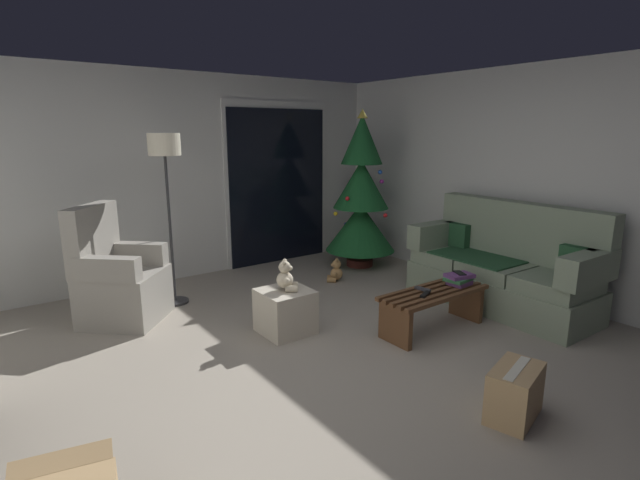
% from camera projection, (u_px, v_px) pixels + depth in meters
% --- Properties ---
extents(ground_plane, '(7.00, 7.00, 0.00)m').
position_uv_depth(ground_plane, '(333.00, 370.00, 3.64)').
color(ground_plane, '#9E9384').
extents(wall_back, '(5.72, 0.12, 2.50)m').
position_uv_depth(wall_back, '(178.00, 178.00, 5.76)').
color(wall_back, silver).
rests_on(wall_back, ground).
extents(wall_right, '(0.12, 6.00, 2.50)m').
position_uv_depth(wall_right, '(544.00, 184.00, 5.03)').
color(wall_right, silver).
rests_on(wall_right, ground).
extents(patio_door_frame, '(1.60, 0.02, 2.20)m').
position_uv_depth(patio_door_frame, '(278.00, 183.00, 6.53)').
color(patio_door_frame, silver).
rests_on(patio_door_frame, ground).
extents(patio_door_glass, '(1.50, 0.02, 2.10)m').
position_uv_depth(patio_door_glass, '(279.00, 187.00, 6.53)').
color(patio_door_glass, black).
rests_on(patio_door_glass, ground).
extents(couch, '(0.83, 1.96, 1.08)m').
position_uv_depth(couch, '(503.00, 268.00, 4.95)').
color(couch, gray).
rests_on(couch, ground).
extents(coffee_table, '(1.10, 0.40, 0.38)m').
position_uv_depth(coffee_table, '(433.00, 304.00, 4.33)').
color(coffee_table, brown).
rests_on(coffee_table, ground).
extents(remote_black, '(0.16, 0.10, 0.02)m').
position_uv_depth(remote_black, '(425.00, 294.00, 4.17)').
color(remote_black, black).
rests_on(remote_black, coffee_table).
extents(remote_graphite, '(0.06, 0.16, 0.02)m').
position_uv_depth(remote_graphite, '(423.00, 289.00, 4.31)').
color(remote_graphite, '#333338').
rests_on(remote_graphite, coffee_table).
extents(book_stack, '(0.28, 0.22, 0.11)m').
position_uv_depth(book_stack, '(459.00, 279.00, 4.46)').
color(book_stack, '#6B3D7A').
rests_on(book_stack, coffee_table).
extents(cell_phone, '(0.13, 0.16, 0.01)m').
position_uv_depth(cell_phone, '(460.00, 273.00, 4.46)').
color(cell_phone, black).
rests_on(cell_phone, book_stack).
extents(christmas_tree, '(0.93, 0.93, 2.08)m').
position_uv_depth(christmas_tree, '(361.00, 199.00, 6.29)').
color(christmas_tree, '#4C1E19').
rests_on(christmas_tree, ground).
extents(armchair, '(0.97, 0.97, 1.13)m').
position_uv_depth(armchair, '(118.00, 280.00, 4.54)').
color(armchair, gray).
rests_on(armchair, ground).
extents(floor_lamp, '(0.32, 0.32, 1.78)m').
position_uv_depth(floor_lamp, '(165.00, 161.00, 4.75)').
color(floor_lamp, '#2D2D30').
rests_on(floor_lamp, ground).
extents(ottoman, '(0.44, 0.44, 0.40)m').
position_uv_depth(ottoman, '(285.00, 311.00, 4.30)').
color(ottoman, beige).
rests_on(ottoman, ground).
extents(teddy_bear_cream, '(0.22, 0.21, 0.29)m').
position_uv_depth(teddy_bear_cream, '(286.00, 277.00, 4.23)').
color(teddy_bear_cream, beige).
rests_on(teddy_bear_cream, ottoman).
extents(teddy_bear_honey_by_tree, '(0.22, 0.21, 0.29)m').
position_uv_depth(teddy_bear_honey_by_tree, '(336.00, 272.00, 5.79)').
color(teddy_bear_honey_by_tree, tan).
rests_on(teddy_bear_honey_by_tree, ground).
extents(cardboard_box_taped_mid_floor, '(0.47, 0.35, 0.34)m').
position_uv_depth(cardboard_box_taped_mid_floor, '(515.00, 393.00, 3.02)').
color(cardboard_box_taped_mid_floor, tan).
rests_on(cardboard_box_taped_mid_floor, ground).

